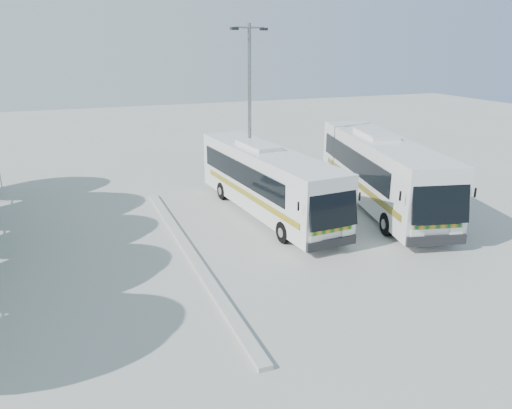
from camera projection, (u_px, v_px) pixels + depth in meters
name	position (u px, v px, depth m)	size (l,w,h in m)	color
ground	(262.00, 264.00, 18.66)	(100.00, 100.00, 0.00)	#A6A6A0
kerb_divider	(189.00, 251.00, 19.61)	(0.40, 16.00, 0.15)	#B2B2AD
coach_main	(267.00, 180.00, 23.55)	(3.14, 11.28, 3.09)	silver
coach_adjacent	(381.00, 170.00, 24.65)	(5.18, 12.46, 3.39)	silver
lamppost	(250.00, 106.00, 24.96)	(2.11, 0.79, 8.76)	gray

